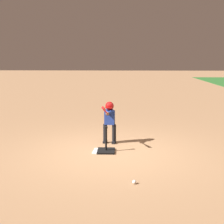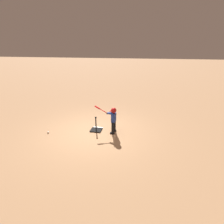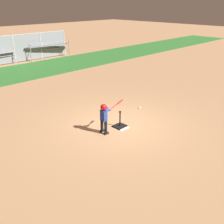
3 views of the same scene
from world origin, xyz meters
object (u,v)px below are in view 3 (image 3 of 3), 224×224
object	(u,v)px
batting_tee	(120,125)
bleachers_right_center	(46,49)
baseball	(140,108)
batter_child	(104,115)

from	to	relation	value
batting_tee	bleachers_right_center	xyz separation A→B (m)	(5.28, 13.66, 0.61)
baseball	bleachers_right_center	bearing A→B (deg)	75.62
batting_tee	baseball	size ratio (longest dim) A/B	8.61
bleachers_right_center	baseball	bearing A→B (deg)	-104.38
batting_tee	batter_child	size ratio (longest dim) A/B	0.56
batter_child	baseball	world-z (taller)	batter_child
batting_tee	batter_child	bearing A→B (deg)	176.36
batter_child	baseball	size ratio (longest dim) A/B	15.28
batter_child	bleachers_right_center	size ratio (longest dim) A/B	0.29
baseball	bleachers_right_center	xyz separation A→B (m)	(3.34, 13.04, 0.65)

